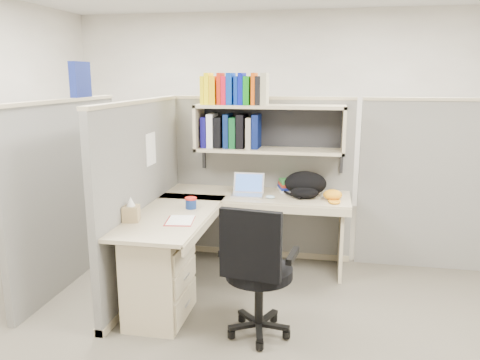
% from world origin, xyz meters
% --- Properties ---
extents(ground, '(6.00, 6.00, 0.00)m').
position_xyz_m(ground, '(0.00, 0.00, 0.00)').
color(ground, '#3C372E').
rests_on(ground, ground).
extents(room_shell, '(6.00, 6.00, 6.00)m').
position_xyz_m(room_shell, '(0.00, 0.00, 1.62)').
color(room_shell, '#B1AA9F').
rests_on(room_shell, ground).
extents(cubicle, '(3.79, 1.84, 1.95)m').
position_xyz_m(cubicle, '(-0.37, 0.45, 0.91)').
color(cubicle, '#5E5E59').
rests_on(cubicle, ground).
extents(desk, '(1.74, 1.75, 0.73)m').
position_xyz_m(desk, '(-0.41, -0.29, 0.44)').
color(desk, tan).
rests_on(desk, ground).
extents(laptop, '(0.30, 0.30, 0.21)m').
position_xyz_m(laptop, '(-0.07, 0.50, 0.83)').
color(laptop, silver).
rests_on(laptop, desk).
extents(backpack, '(0.46, 0.41, 0.23)m').
position_xyz_m(backpack, '(0.45, 0.57, 0.85)').
color(backpack, black).
rests_on(backpack, desk).
extents(orange_cap, '(0.20, 0.22, 0.09)m').
position_xyz_m(orange_cap, '(0.71, 0.50, 0.78)').
color(orange_cap, orange).
rests_on(orange_cap, desk).
extents(snack_canister, '(0.10, 0.10, 0.10)m').
position_xyz_m(snack_canister, '(-0.47, -0.01, 0.78)').
color(snack_canister, navy).
rests_on(snack_canister, desk).
extents(tissue_box, '(0.14, 0.14, 0.19)m').
position_xyz_m(tissue_box, '(-0.82, -0.44, 0.83)').
color(tissue_box, tan).
rests_on(tissue_box, desk).
extents(mouse, '(0.10, 0.08, 0.03)m').
position_xyz_m(mouse, '(0.15, 0.44, 0.75)').
color(mouse, '#99BFD9').
rests_on(mouse, desk).
extents(paper_cup, '(0.08, 0.08, 0.10)m').
position_xyz_m(paper_cup, '(-0.05, 0.74, 0.78)').
color(paper_cup, silver).
rests_on(paper_cup, desk).
extents(book_stack, '(0.22, 0.26, 0.11)m').
position_xyz_m(book_stack, '(0.27, 0.76, 0.78)').
color(book_stack, gray).
rests_on(book_stack, desk).
extents(loose_paper, '(0.23, 0.28, 0.00)m').
position_xyz_m(loose_paper, '(-0.45, -0.35, 0.73)').
color(loose_paper, white).
rests_on(loose_paper, desk).
extents(task_chair, '(0.54, 0.50, 0.99)m').
position_xyz_m(task_chair, '(0.20, -0.69, 0.35)').
color(task_chair, black).
rests_on(task_chair, ground).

